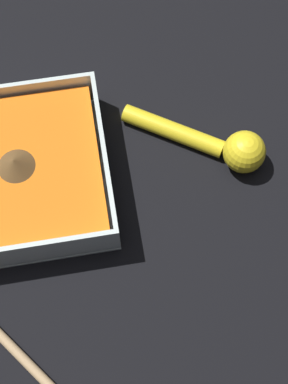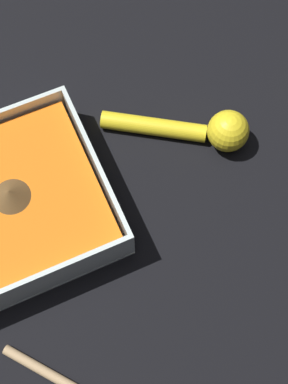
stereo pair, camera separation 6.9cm
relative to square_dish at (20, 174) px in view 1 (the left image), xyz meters
The scene contains 4 objects.
ground_plane 0.03m from the square_dish, 27.14° to the left, with size 4.00×4.00×0.00m, color black.
square_dish is the anchor object (origin of this frame).
lemon_squeezer 0.27m from the square_dish, behind, with size 0.18×0.14×0.06m.
wooden_spoon 0.27m from the square_dish, 91.90° to the left, with size 0.16×0.20×0.01m.
Camera 1 is at (-0.13, 0.32, 0.67)m, focal length 50.00 mm.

